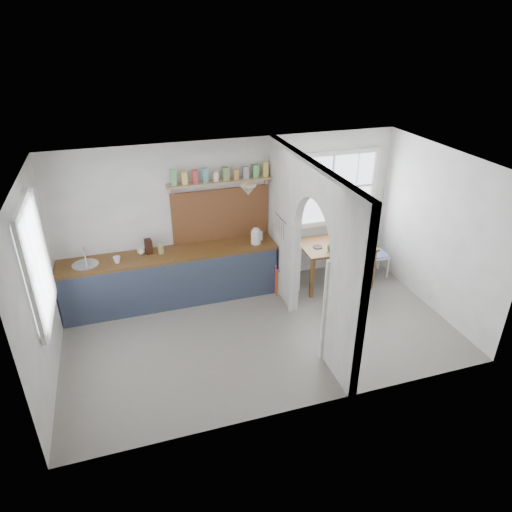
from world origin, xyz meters
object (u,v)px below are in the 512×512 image
object	(u,v)px
chair_left	(285,265)
vase	(335,235)
dining_table	(334,263)
kettle	(256,236)
chair_right	(376,254)

from	to	relation	value
chair_left	vase	distance (m)	1.03
chair_left	dining_table	bearing A→B (deg)	81.22
chair_left	kettle	distance (m)	0.77
dining_table	kettle	size ratio (longest dim) A/B	4.63
dining_table	vase	size ratio (longest dim) A/B	7.60
dining_table	vase	bearing A→B (deg)	75.22
dining_table	chair_right	size ratio (longest dim) A/B	1.47
vase	chair_left	bearing A→B (deg)	-175.95
chair_left	chair_right	distance (m)	1.77
kettle	vase	bearing A→B (deg)	-1.55
dining_table	vase	xyz separation A→B (m)	(0.05, 0.17, 0.47)
dining_table	chair_right	distance (m)	0.87
dining_table	chair_left	distance (m)	0.91
dining_table	chair_left	bearing A→B (deg)	175.57
kettle	vase	world-z (taller)	kettle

